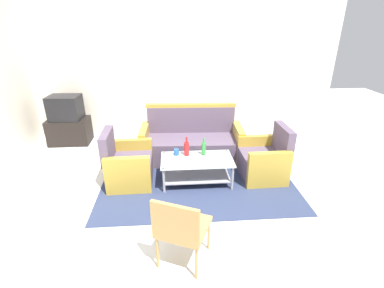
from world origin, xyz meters
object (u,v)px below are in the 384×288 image
Objects in this scene: armchair_left at (128,166)px; bottle_red at (187,148)px; coffee_table at (197,167)px; television at (65,108)px; wicker_chair at (180,227)px; armchair_right at (264,160)px; cup at (176,152)px; tv_stand at (70,131)px; bottle_green at (204,148)px; couch at (191,143)px.

armchair_left is 0.95m from bottle_red.
television reaches higher than coffee_table.
bottle_red is at bearing 108.61° from wicker_chair.
armchair_right reaches higher than cup.
tv_stand is (-2.17, 1.59, -0.20)m from cup.
bottle_green is at bearing 100.12° from wicker_chair.
cup is at bearing 113.87° from wicker_chair.
tv_stand is at bearing 64.13° from armchair_right.
armchair_right is (1.12, -0.74, -0.03)m from couch.
bottle_green is (0.14, -0.71, 0.21)m from couch.
bottle_red is 2.85m from tv_stand.
coffee_table is (1.07, -0.09, -0.02)m from armchair_left.
armchair_right reaches higher than bottle_green.
bottle_green is 0.43m from cup.
armchair_left is at bearing -49.58° from tv_stand.
bottle_red is at bearing 149.13° from television.
coffee_table is at bearing -35.26° from tv_stand.
armchair_right reaches higher than wicker_chair.
tv_stand is at bearing 148.18° from bottle_green.
armchair_right is 3.97m from television.
armchair_right is 1.27m from bottle_red.
armchair_right is 1.42m from cup.
television reaches higher than bottle_green.
tv_stand is (-2.49, 1.76, -0.01)m from coffee_table.
armchair_left is 1.21m from bottle_green.
couch is 1.29m from armchair_left.
couch reaches higher than wicker_chair.
couch is at bearing 163.48° from television.
tv_stand is 0.95× the size of wicker_chair.
armchair_left is at bearing 137.87° from wicker_chair.
television is at bearing 144.70° from coffee_table.
couch is 0.75m from bottle_red.
armchair_right is at bearing 148.92° from couch.
wicker_chair is at bearing -103.73° from bottle_green.
couch is 6.19× the size of bottle_green.
coffee_table is (0.02, -0.85, -0.04)m from couch.
couch is 2.62m from tv_stand.
bottle_red reaches higher than bottle_green.
armchair_right is 1.10m from coffee_table.
armchair_right reaches higher than tv_stand.
wicker_chair is at bearing -57.12° from tv_stand.
tv_stand is (-2.46, 0.91, -0.06)m from couch.
armchair_left is 1.35× the size of television.
bottle_red is at bearing -7.01° from cup.
bottle_red is 3.11× the size of cup.
cup is (-0.16, 0.02, -0.07)m from bottle_red.
coffee_table is 3.04m from tv_stand.
wicker_chair is at bearing 22.94° from armchair_left.
television is 4.02m from wicker_chair.
bottle_green is 0.35× the size of wicker_chair.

